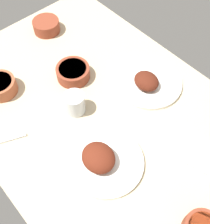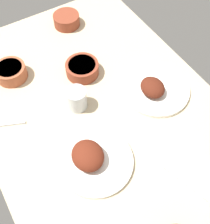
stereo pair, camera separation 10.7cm
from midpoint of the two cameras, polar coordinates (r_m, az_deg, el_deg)
dining_table at (r=110.60cm, az=2.77°, el=-1.34°), size 140.00×90.00×4.00cm
plate_near_viewer at (r=116.68cm, az=12.71°, el=4.50°), size 27.61×27.61×7.12cm
plate_far_side at (r=97.27cm, az=0.59°, el=-9.77°), size 26.12×26.12×8.24cm
bowl_cream at (r=142.79cm, az=-5.64°, el=18.13°), size 12.60×12.60×5.64cm
bowl_onions at (r=122.71cm, az=-16.34°, el=7.73°), size 13.01×13.01×5.90cm
bowl_soup at (r=119.54cm, az=-2.10°, el=8.74°), size 14.06×14.06×5.39cm
water_tumbler at (r=107.63cm, az=-2.97°, el=2.49°), size 7.88×7.88×9.06cm
folded_napkin at (r=104.24cm, az=20.52°, el=-11.27°), size 22.69×17.52×1.20cm
fork_loose at (r=111.28cm, az=-17.96°, el=-2.79°), size 8.06×17.41×0.80cm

